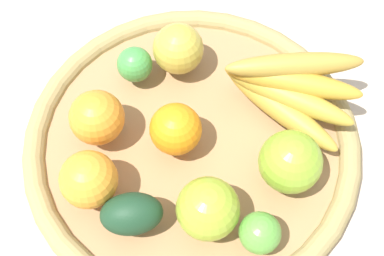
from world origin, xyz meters
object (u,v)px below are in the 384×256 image
at_px(apple_2, 208,209).
at_px(banana_bunch, 289,88).
at_px(orange_2, 97,116).
at_px(orange_0, 89,180).
at_px(avocado, 132,214).
at_px(lime_1, 135,64).
at_px(lime_0, 260,233).
at_px(apple_0, 290,162).
at_px(orange_1, 176,129).
at_px(apple_1, 178,49).

xyz_separation_m(apple_2, banana_bunch, (-0.10, -0.17, 0.00)).
relative_size(orange_2, orange_0, 1.01).
xyz_separation_m(avocado, lime_1, (0.02, -0.22, -0.00)).
distance_m(orange_2, lime_0, 0.25).
height_order(apple_2, orange_0, apple_2).
relative_size(apple_0, orange_1, 1.17).
relative_size(apple_2, orange_2, 1.05).
xyz_separation_m(banana_bunch, avocado, (0.19, 0.18, -0.01)).
distance_m(banana_bunch, orange_1, 0.16).
relative_size(apple_0, apple_1, 1.11).
distance_m(orange_1, avocado, 0.12).
bearing_deg(avocado, orange_1, -111.74).
distance_m(orange_2, banana_bunch, 0.26).
height_order(apple_2, apple_1, apple_2).
relative_size(apple_2, banana_bunch, 0.40).
xyz_separation_m(orange_2, banana_bunch, (-0.25, -0.05, 0.00)).
bearing_deg(apple_1, lime_1, 20.16).
xyz_separation_m(apple_2, lime_0, (-0.06, 0.02, -0.01)).
distance_m(apple_2, orange_2, 0.19).
xyz_separation_m(apple_2, orange_1, (0.05, -0.11, -0.00)).
relative_size(apple_2, orange_0, 1.06).
bearing_deg(banana_bunch, lime_1, -10.31).
distance_m(apple_2, lime_0, 0.07).
bearing_deg(lime_0, orange_1, -50.28).
relative_size(orange_2, lime_1, 1.44).
xyz_separation_m(apple_1, lime_0, (-0.11, 0.26, -0.01)).
xyz_separation_m(orange_2, apple_1, (-0.10, -0.12, -0.00)).
distance_m(apple_2, banana_bunch, 0.20).
distance_m(apple_0, lime_1, 0.26).
bearing_deg(apple_1, avocado, 80.49).
height_order(apple_0, lime_1, apple_0).
relative_size(apple_0, avocado, 1.05).
relative_size(lime_0, avocado, 0.67).
xyz_separation_m(lime_0, lime_1, (0.17, -0.23, -0.00)).
relative_size(orange_1, lime_1, 1.36).
distance_m(apple_0, orange_1, 0.15).
height_order(banana_bunch, lime_1, banana_bunch).
relative_size(orange_1, avocado, 0.90).
xyz_separation_m(orange_0, lime_0, (-0.21, 0.05, -0.01)).
bearing_deg(lime_1, apple_1, -159.84).
distance_m(apple_2, apple_0, 0.12).
height_order(orange_2, orange_0, same).
bearing_deg(lime_1, orange_2, 67.81).
bearing_deg(orange_0, avocado, 145.94).
distance_m(orange_0, lime_1, 0.19).
height_order(orange_0, avocado, orange_0).
relative_size(orange_0, orange_1, 1.06).
xyz_separation_m(apple_0, apple_1, (0.15, -0.17, -0.00)).
height_order(orange_0, lime_0, orange_0).
height_order(banana_bunch, orange_1, banana_bunch).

